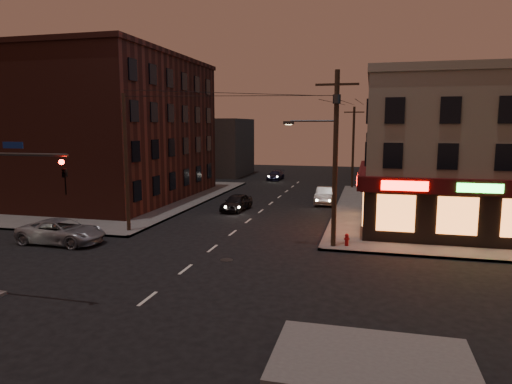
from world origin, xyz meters
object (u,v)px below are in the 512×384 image
(sedan_far, at_px, (276,175))
(suv_cross, at_px, (62,231))
(fire_hydrant, at_px, (347,239))
(sedan_mid, at_px, (325,195))
(sedan_near, at_px, (236,202))

(sedan_far, bearing_deg, suv_cross, -97.46)
(sedan_far, bearing_deg, fire_hydrant, -69.00)
(sedan_mid, height_order, sedan_far, sedan_mid)
(suv_cross, xyz_separation_m, sedan_mid, (14.12, 18.17, 0.02))
(sedan_mid, bearing_deg, suv_cross, -127.51)
(sedan_far, xyz_separation_m, fire_hydrant, (10.84, -31.91, -0.05))
(suv_cross, distance_m, sedan_mid, 23.01)
(sedan_near, distance_m, sedan_mid, 8.69)
(sedan_mid, xyz_separation_m, fire_hydrant, (2.70, -15.08, -0.21))
(sedan_far, relative_size, fire_hydrant, 5.69)
(suv_cross, bearing_deg, sedan_near, -27.85)
(suv_cross, height_order, sedan_mid, sedan_mid)
(suv_cross, distance_m, sedan_near, 14.77)
(sedan_near, bearing_deg, suv_cross, -112.51)
(suv_cross, relative_size, fire_hydrant, 7.26)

